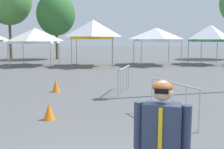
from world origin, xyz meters
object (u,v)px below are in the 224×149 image
at_px(canopy_tent_behind_center, 93,29).
at_px(traffic_cone_near_barrier, 49,111).
at_px(canopy_tent_center, 211,33).
at_px(traffic_cone_lot_center, 56,86).
at_px(tree_behind_tents_right, 8,0).
at_px(crowd_barrier_near_person, 124,75).
at_px(crowd_barrier_by_lift, 173,94).
at_px(canopy_tent_far_left, 156,35).
at_px(person_foreground, 161,145).
at_px(canopy_tent_left_of_center, 35,36).
at_px(tree_behind_tents_left, 56,14).

distance_m(canopy_tent_behind_center, traffic_cone_near_barrier, 14.50).
relative_size(canopy_tent_center, traffic_cone_lot_center, 6.23).
height_order(tree_behind_tents_right, crowd_barrier_near_person, tree_behind_tents_right).
bearing_deg(canopy_tent_center, traffic_cone_near_barrier, -124.58).
bearing_deg(tree_behind_tents_right, crowd_barrier_by_lift, -61.82).
relative_size(canopy_tent_far_left, traffic_cone_lot_center, 6.71).
bearing_deg(canopy_tent_far_left, person_foreground, -100.86).
height_order(canopy_tent_left_of_center, tree_behind_tents_right, tree_behind_tents_right).
bearing_deg(crowd_barrier_near_person, tree_behind_tents_right, 120.27).
relative_size(canopy_tent_behind_center, traffic_cone_near_barrier, 7.99).
relative_size(canopy_tent_left_of_center, canopy_tent_far_left, 0.96).
bearing_deg(traffic_cone_near_barrier, canopy_tent_behind_center, 87.35).
relative_size(tree_behind_tents_right, crowd_barrier_by_lift, 4.66).
xyz_separation_m(tree_behind_tents_left, crowd_barrier_near_person, (5.86, -17.91, -3.96)).
bearing_deg(canopy_tent_far_left, tree_behind_tents_right, 153.25).
relative_size(canopy_tent_center, crowd_barrier_near_person, 1.66).
xyz_separation_m(canopy_tent_left_of_center, canopy_tent_far_left, (10.00, 0.33, 0.10)).
distance_m(canopy_tent_left_of_center, crowd_barrier_near_person, 13.14).
relative_size(canopy_tent_left_of_center, traffic_cone_near_barrier, 7.53).
relative_size(crowd_barrier_by_lift, traffic_cone_lot_center, 3.59).
bearing_deg(canopy_tent_behind_center, traffic_cone_near_barrier, -92.65).
height_order(tree_behind_tents_left, crowd_barrier_by_lift, tree_behind_tents_left).
bearing_deg(crowd_barrier_near_person, traffic_cone_near_barrier, -124.12).
xyz_separation_m(canopy_tent_left_of_center, person_foreground, (6.28, -19.08, -1.41)).
bearing_deg(canopy_tent_far_left, crowd_barrier_near_person, -107.06).
relative_size(canopy_tent_behind_center, tree_behind_tents_left, 0.53).
bearing_deg(canopy_tent_far_left, canopy_tent_behind_center, -170.44).
xyz_separation_m(traffic_cone_lot_center, traffic_cone_near_barrier, (0.50, -3.83, -0.04)).
relative_size(tree_behind_tents_right, crowd_barrier_near_person, 4.47).
height_order(crowd_barrier_near_person, traffic_cone_near_barrier, crowd_barrier_near_person).
height_order(canopy_tent_far_left, canopy_tent_center, canopy_tent_center).
bearing_deg(traffic_cone_lot_center, traffic_cone_near_barrier, -82.56).
relative_size(canopy_tent_far_left, person_foreground, 2.04).
bearing_deg(tree_behind_tents_right, canopy_tent_left_of_center, -58.66).
xyz_separation_m(canopy_tent_behind_center, tree_behind_tents_left, (-4.18, 7.13, 1.78)).
xyz_separation_m(canopy_tent_center, traffic_cone_lot_center, (-11.10, -11.55, -2.39)).
bearing_deg(canopy_tent_far_left, tree_behind_tents_left, 146.52).
relative_size(canopy_tent_left_of_center, traffic_cone_lot_center, 6.44).
xyz_separation_m(canopy_tent_left_of_center, tree_behind_tents_left, (0.56, 6.57, 2.27)).
relative_size(canopy_tent_center, person_foreground, 1.89).
bearing_deg(canopy_tent_far_left, traffic_cone_lot_center, -119.63).
xyz_separation_m(canopy_tent_far_left, tree_behind_tents_right, (-14.72, 7.42, 3.80)).
height_order(tree_behind_tents_right, traffic_cone_lot_center, tree_behind_tents_right).
bearing_deg(canopy_tent_left_of_center, crowd_barrier_by_lift, -63.53).
height_order(person_foreground, tree_behind_tents_right, tree_behind_tents_right).
xyz_separation_m(canopy_tent_left_of_center, tree_behind_tents_right, (-4.72, 7.75, 3.90)).
relative_size(canopy_tent_center, tree_behind_tents_left, 0.49).
height_order(crowd_barrier_near_person, traffic_cone_lot_center, crowd_barrier_near_person).
relative_size(tree_behind_tents_left, crowd_barrier_near_person, 3.42).
relative_size(canopy_tent_left_of_center, canopy_tent_behind_center, 0.94).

